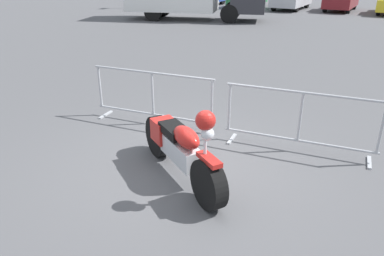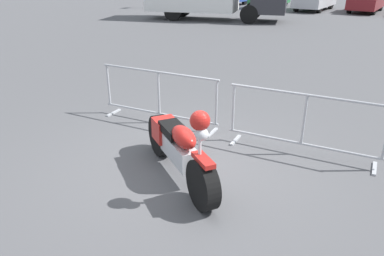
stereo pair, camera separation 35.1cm
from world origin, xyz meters
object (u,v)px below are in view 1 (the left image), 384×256
object	(u,v)px
crowd_barrier_near	(153,97)
crowd_barrier_far	(300,121)
motorcycle	(180,147)
parked_car_maroon	(341,0)

from	to	relation	value
crowd_barrier_near	crowd_barrier_far	xyz separation A→B (m)	(2.82, 0.00, 0.00)
motorcycle	crowd_barrier_near	xyz separation A→B (m)	(-1.41, 1.61, 0.06)
motorcycle	parked_car_maroon	bearing A→B (deg)	126.99
crowd_barrier_near	parked_car_maroon	bearing A→B (deg)	86.03
parked_car_maroon	motorcycle	bearing A→B (deg)	-175.94
crowd_barrier_far	crowd_barrier_near	bearing A→B (deg)	180.00
crowd_barrier_far	parked_car_maroon	xyz separation A→B (m)	(-1.28, 22.22, 0.17)
crowd_barrier_near	parked_car_maroon	size ratio (longest dim) A/B	0.59
motorcycle	parked_car_maroon	distance (m)	23.83
crowd_barrier_near	motorcycle	bearing A→B (deg)	-48.84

